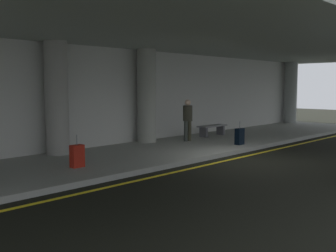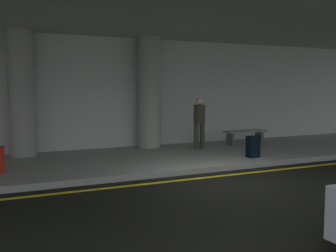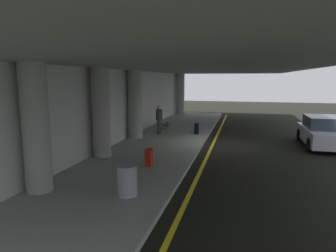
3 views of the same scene
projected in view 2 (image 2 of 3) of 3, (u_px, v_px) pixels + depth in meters
ground_plane at (228, 181)px, 9.17m from camera, size 60.00×60.00×0.00m
sidewalk at (171, 157)px, 11.97m from camera, size 26.00×4.20×0.15m
lane_stripe_yellow at (215, 176)px, 9.67m from camera, size 26.00×0.14×0.01m
support_column_left_mid at (22, 94)px, 11.61m from camera, size 0.75×0.75×3.65m
support_column_center at (150, 93)px, 13.28m from camera, size 0.75×0.75×3.65m
ceiling_overhang at (178, 23)px, 11.15m from camera, size 28.00×13.20×0.30m
terminal_back_wall at (143, 95)px, 13.83m from camera, size 26.00×0.30×3.80m
traveler_with_luggage at (199, 119)px, 13.07m from camera, size 0.38×0.38×1.68m
suitcase_upright_primary at (253, 147)px, 11.47m from camera, size 0.36×0.22×0.90m
bench_metal at (245, 134)px, 14.26m from camera, size 1.60×0.50×0.48m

